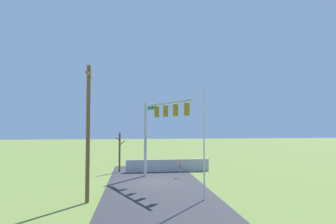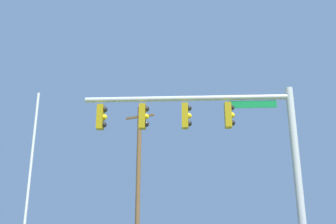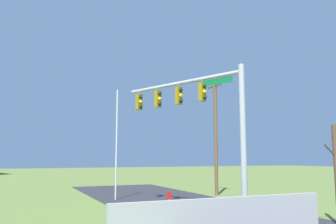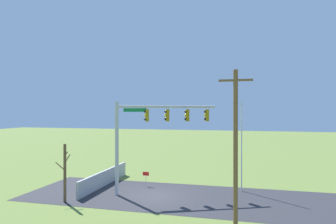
% 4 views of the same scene
% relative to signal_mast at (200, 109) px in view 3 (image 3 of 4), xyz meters
% --- Properties ---
extents(ground_plane, '(160.00, 160.00, 0.00)m').
position_rel_signal_mast_xyz_m(ground_plane, '(-0.54, 0.34, -5.26)').
color(ground_plane, olive).
extents(road_surface, '(28.00, 8.00, 0.01)m').
position_rel_signal_mast_xyz_m(road_surface, '(-4.54, 0.34, -5.26)').
color(road_surface, '#2D2D33').
rests_on(road_surface, ground_plane).
extents(sidewalk_corner, '(6.00, 6.00, 0.01)m').
position_rel_signal_mast_xyz_m(sidewalk_corner, '(3.33, 1.01, -5.26)').
color(sidewalk_corner, '#B7B5AD').
rests_on(sidewalk_corner, ground_plane).
extents(retaining_fence, '(0.20, 8.90, 1.31)m').
position_rel_signal_mast_xyz_m(retaining_fence, '(4.58, -1.50, -4.61)').
color(retaining_fence, '#A8A8AD').
rests_on(retaining_fence, ground_plane).
extents(signal_mast, '(7.38, 3.37, 7.21)m').
position_rel_signal_mast_xyz_m(signal_mast, '(0.00, 0.00, 0.00)').
color(signal_mast, '#B2B5BA').
rests_on(signal_mast, ground_plane).
extents(flagpole, '(0.10, 0.10, 7.37)m').
position_rel_signal_mast_xyz_m(flagpole, '(-7.02, -2.51, -1.58)').
color(flagpole, silver).
rests_on(flagpole, ground_plane).
extents(utility_pole, '(1.90, 0.26, 8.84)m').
position_rel_signal_mast_xyz_m(utility_pole, '(-6.75, 5.08, -0.68)').
color(utility_pole, brown).
rests_on(utility_pole, ground_plane).
extents(open_sign, '(0.56, 0.04, 1.22)m').
position_rel_signal_mast_xyz_m(open_sign, '(1.04, -2.21, -4.35)').
color(open_sign, silver).
rests_on(open_sign, ground_plane).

